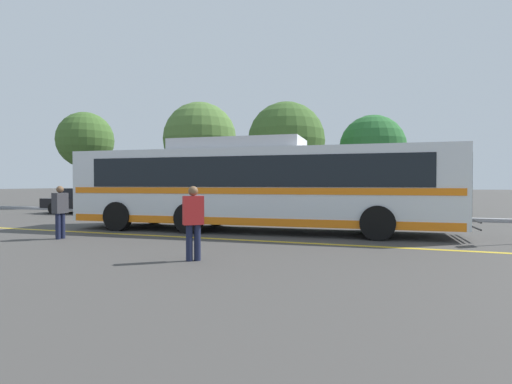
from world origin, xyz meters
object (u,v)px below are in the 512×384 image
object	(u,v)px
transit_bus	(255,185)
tree_1	(200,139)
parked_car_0	(88,201)
pedestrian_1	(193,219)
tree_2	(372,148)
pedestrian_0	(60,209)
tree_0	(85,140)
tree_3	(286,141)
parked_car_1	(183,202)

from	to	relation	value
transit_bus	tree_1	bearing A→B (deg)	-148.41
parked_car_0	pedestrian_1	distance (m)	15.48
pedestrian_1	tree_2	size ratio (longest dim) A/B	0.28
pedestrian_0	tree_0	size ratio (longest dim) A/B	0.24
pedestrian_1	tree_3	bearing A→B (deg)	-121.19
pedestrian_1	tree_0	xyz separation A→B (m)	(-16.39, 14.91, 3.77)
parked_car_0	pedestrian_0	size ratio (longest dim) A/B	3.11
pedestrian_0	tree_2	size ratio (longest dim) A/B	0.28
parked_car_0	tree_2	distance (m)	16.28
pedestrian_0	parked_car_1	bearing A→B (deg)	-174.36
pedestrian_1	tree_0	bearing A→B (deg)	-80.86
tree_1	tree_3	world-z (taller)	tree_1
tree_1	pedestrian_1	bearing A→B (deg)	-63.24
transit_bus	pedestrian_1	bearing A→B (deg)	1.91
parked_car_0	tree_3	distance (m)	11.48
transit_bus	tree_3	xyz separation A→B (m)	(-1.41, 9.41, 2.49)
pedestrian_1	parked_car_0	bearing A→B (deg)	-78.96
tree_1	tree_2	world-z (taller)	tree_1
pedestrian_0	pedestrian_1	bearing A→B (deg)	73.33
transit_bus	parked_car_1	bearing A→B (deg)	-133.65
pedestrian_0	tree_3	world-z (taller)	tree_3
parked_car_1	pedestrian_0	bearing A→B (deg)	6.99
tree_0	pedestrian_1	bearing A→B (deg)	-42.29
pedestrian_1	tree_1	size ratio (longest dim) A/B	0.22
parked_car_1	pedestrian_1	bearing A→B (deg)	33.09
parked_car_1	parked_car_0	bearing A→B (deg)	-87.82
parked_car_1	tree_2	xyz separation A→B (m)	(8.70, 6.69, 2.96)
transit_bus	pedestrian_0	bearing A→B (deg)	-55.44
transit_bus	tree_0	bearing A→B (deg)	-124.35
tree_0	tree_1	xyz separation A→B (m)	(8.00, 1.73, -0.03)
parked_car_0	tree_2	bearing A→B (deg)	113.48
tree_2	tree_3	size ratio (longest dim) A/B	0.89
parked_car_0	parked_car_1	xyz separation A→B (m)	(5.83, -0.02, 0.03)
transit_bus	tree_1	world-z (taller)	tree_1
tree_0	parked_car_0	bearing A→B (deg)	-46.69
parked_car_0	tree_2	xyz separation A→B (m)	(14.54, 6.68, 2.99)
parked_car_0	tree_3	bearing A→B (deg)	114.72
tree_3	transit_bus	bearing A→B (deg)	-81.46
parked_car_0	pedestrian_0	world-z (taller)	pedestrian_0
pedestrian_1	transit_bus	bearing A→B (deg)	-123.19
transit_bus	tree_1	xyz separation A→B (m)	(-7.88, 11.23, 3.03)
parked_car_0	tree_1	bearing A→B (deg)	151.62
tree_0	tree_3	xyz separation A→B (m)	(14.47, -0.09, -0.57)
tree_3	tree_1	bearing A→B (deg)	164.27
parked_car_1	transit_bus	bearing A→B (deg)	52.17
parked_car_1	tree_0	xyz separation A→B (m)	(-10.44, 4.90, 3.93)
parked_car_1	tree_1	xyz separation A→B (m)	(-2.43, 6.63, 3.89)
parked_car_1	tree_3	size ratio (longest dim) A/B	0.71
transit_bus	tree_3	bearing A→B (deg)	-174.94
tree_0	tree_3	world-z (taller)	tree_0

